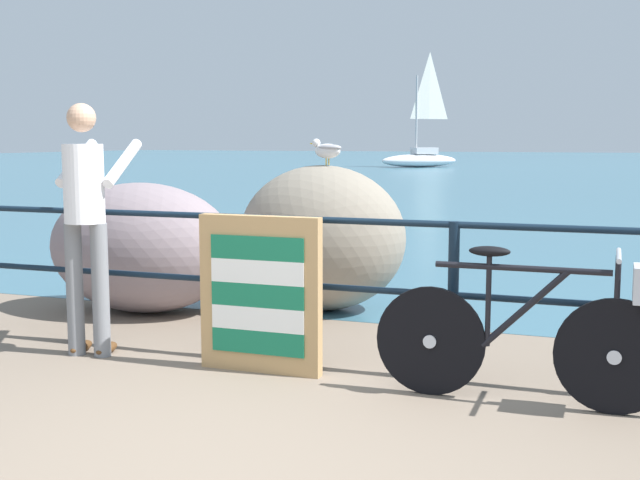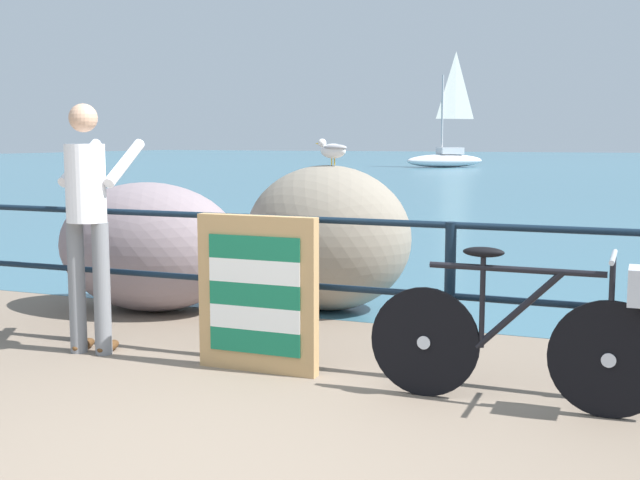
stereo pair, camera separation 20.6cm
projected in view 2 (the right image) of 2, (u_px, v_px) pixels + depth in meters
The scene contains 10 objects.
ground_plane at pixel (573, 197), 22.15m from camera, with size 120.00×120.00×0.10m, color #756656.
sea_surface at pixel (614, 165), 48.12m from camera, with size 120.00×90.00×0.01m, color #38667A.
promenade_railing at pixel (342, 275), 5.37m from camera, with size 7.32×0.07×1.02m.
bicycle at pixel (540, 330), 4.58m from camera, with size 1.70×0.48×0.92m.
person_at_railing at pixel (88, 216), 5.75m from camera, with size 0.50×0.66×1.78m.
folded_deckchair_stack at pixel (257, 294), 5.34m from camera, with size 0.84×0.10×1.04m.
breakwater_boulder_main at pixel (327, 238), 7.27m from camera, with size 1.52×1.23×1.30m.
breakwater_boulder_left at pixel (149, 247), 7.24m from camera, with size 1.76×1.14×1.15m.
seagull at pixel (333, 149), 7.14m from camera, with size 0.34×0.18×0.23m.
sailboat at pixel (446, 154), 43.62m from camera, with size 4.22×3.81×6.16m.
Camera 2 is at (1.85, -3.11, 1.54)m, focal length 45.51 mm.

